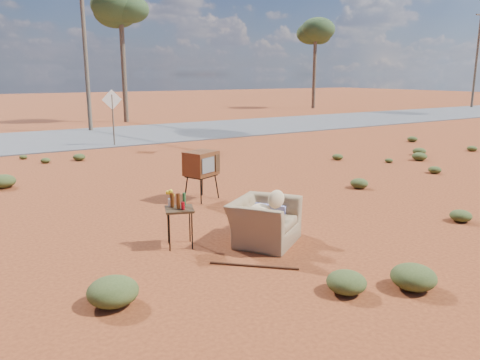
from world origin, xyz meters
TOP-DOWN VIEW (x-y plane):
  - ground at (0.00, 0.00)m, footprint 140.00×140.00m
  - highway at (0.00, 15.00)m, footprint 140.00×7.00m
  - armchair at (0.36, -0.05)m, footprint 1.44×1.43m
  - tv_unit at (0.68, 2.89)m, footprint 0.84×0.76m
  - side_table at (-0.99, 0.50)m, footprint 0.58×0.58m
  - rusty_bar at (-0.42, -0.89)m, footprint 1.00×0.91m
  - road_sign at (1.50, 12.00)m, footprint 0.78×0.06m
  - eucalyptus_center at (5.00, 21.00)m, footprint 3.20×3.20m
  - eucalyptus_right at (22.00, 24.00)m, footprint 3.20×3.20m
  - utility_pole_center at (2.00, 17.50)m, footprint 1.40×0.20m
  - utility_pole_east at (34.00, 17.50)m, footprint 1.40×0.20m
  - scrub_patch at (-0.82, 4.41)m, footprint 17.49×8.07m

SIDE VIEW (x-z plane):
  - ground at x=0.00m, z-range 0.00..0.00m
  - rusty_bar at x=-0.42m, z-range 0.00..0.04m
  - highway at x=0.00m, z-range 0.00..0.04m
  - scrub_patch at x=-0.82m, z-range -0.03..0.30m
  - armchair at x=0.36m, z-range -0.03..0.95m
  - side_table at x=-0.99m, z-range 0.21..1.13m
  - tv_unit at x=0.68m, z-range 0.27..1.36m
  - road_sign at x=1.50m, z-range 0.41..2.60m
  - utility_pole_center at x=2.00m, z-range 0.15..8.15m
  - utility_pole_east at x=34.00m, z-range 0.15..8.15m
  - eucalyptus_right at x=22.00m, z-range 2.39..9.49m
  - eucalyptus_center at x=5.00m, z-range 2.63..10.23m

